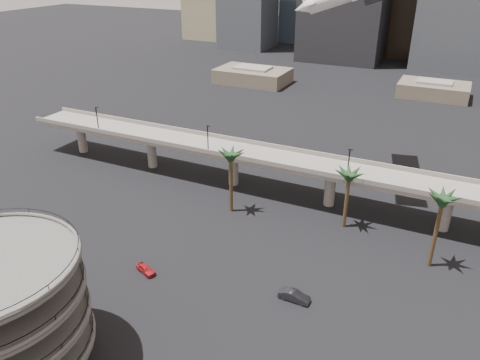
% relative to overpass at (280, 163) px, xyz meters
% --- Properties ---
extents(overpass, '(130.00, 9.30, 14.70)m').
position_rel_overpass_xyz_m(overpass, '(0.00, 0.00, 0.00)').
color(overpass, gray).
rests_on(overpass, ground).
extents(palm_trees, '(42.40, 10.40, 14.00)m').
position_rel_overpass_xyz_m(palm_trees, '(14.02, -10.35, 4.09)').
color(palm_trees, '#4E3A21').
rests_on(palm_trees, ground).
extents(low_buildings, '(135.00, 27.50, 6.80)m').
position_rel_overpass_xyz_m(low_buildings, '(6.89, 87.30, -4.48)').
color(low_buildings, brown).
rests_on(low_buildings, ground).
extents(car_a, '(4.26, 2.84, 1.35)m').
position_rel_overpass_xyz_m(car_a, '(-9.32, -35.23, -6.67)').
color(car_a, '#AD1821').
rests_on(car_a, ground).
extents(car_b, '(4.83, 1.77, 1.58)m').
position_rel_overpass_xyz_m(car_b, '(14.71, -31.03, -6.55)').
color(car_b, black).
rests_on(car_b, ground).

